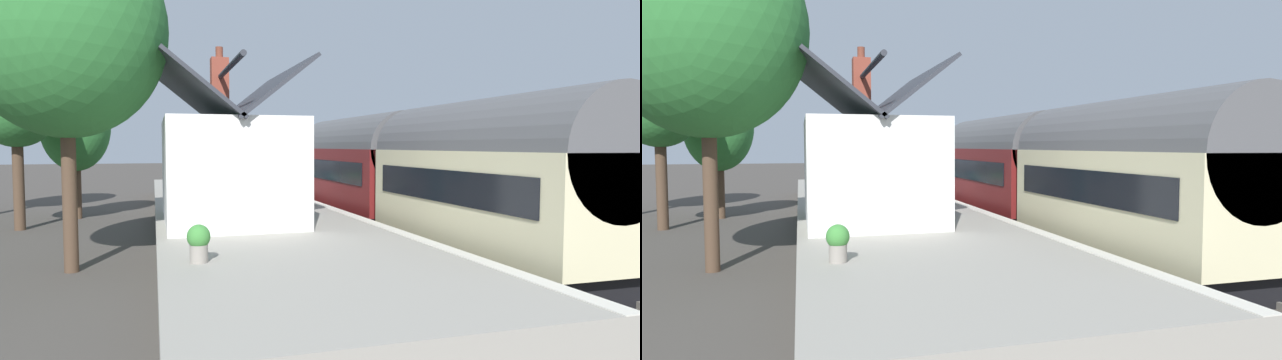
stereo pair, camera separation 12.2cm
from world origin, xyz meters
TOP-DOWN VIEW (x-y plane):
  - ground_plane at (0.00, 0.00)m, footprint 160.00×160.00m
  - platform at (0.00, 4.10)m, footprint 32.00×6.21m
  - platform_edge_coping at (0.00, 1.18)m, footprint 32.00×0.36m
  - rail_near at (0.00, -1.62)m, footprint 52.00×0.08m
  - rail_far at (0.00, -0.18)m, footprint 52.00×0.08m
  - train at (-4.90, -0.90)m, footprint 17.93×2.73m
  - station_building at (-5.02, 5.11)m, footprint 6.44×3.94m
  - bench_near_building at (7.04, 2.94)m, footprint 1.41×0.45m
  - bench_platform_end at (10.34, 2.79)m, footprint 1.41×0.47m
  - planter_bench_right at (7.27, 4.53)m, footprint 0.42×0.42m
  - planter_corner_building at (8.68, 5.39)m, footprint 0.88×0.32m
  - planter_under_sign at (-10.96, 6.44)m, footprint 0.45×0.45m
  - planter_by_door at (1.65, 4.77)m, footprint 0.80×0.32m
  - planter_edge_far at (0.79, 3.22)m, footprint 0.60×0.60m
  - planter_bench_left at (8.34, 3.40)m, footprint 0.47×0.47m
  - lamp_post_platform at (5.23, 2.12)m, footprint 0.32×0.50m
  - tree_far_right at (3.75, 10.38)m, footprint 2.96×2.83m
  - tree_behind_building at (0.93, 12.02)m, footprint 3.08×2.96m
  - tree_mid_background at (-6.96, 9.23)m, footprint 4.77×4.85m

SIDE VIEW (x-z plane):
  - ground_plane at x=0.00m, z-range 0.00..0.00m
  - rail_near at x=0.00m, z-range 0.00..0.14m
  - rail_far at x=0.00m, z-range 0.00..0.14m
  - platform at x=0.00m, z-range 0.00..0.89m
  - platform_edge_coping at x=0.00m, z-range 0.89..0.91m
  - planter_by_door at x=1.65m, z-range 0.88..1.49m
  - planter_corner_building at x=8.68m, z-range 0.88..1.53m
  - planter_bench_left at x=8.34m, z-range 0.93..1.62m
  - planter_bench_right at x=7.27m, z-range 0.91..1.65m
  - planter_under_sign at x=-10.96m, z-range 0.92..1.67m
  - planter_edge_far at x=0.79m, z-range 0.92..1.78m
  - bench_near_building at x=7.04m, z-range 0.92..1.81m
  - bench_platform_end at x=10.34m, z-range 0.92..1.81m
  - train at x=-4.90m, z-range 0.05..4.38m
  - station_building at x=-5.02m, z-range -0.20..5.26m
  - lamp_post_platform at x=5.23m, z-range 1.62..5.33m
  - tree_far_right at x=3.75m, z-range 1.00..6.86m
  - tree_behind_building at x=0.93m, z-range 1.48..7.71m
  - tree_mid_background at x=-6.96m, z-range 1.64..10.29m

